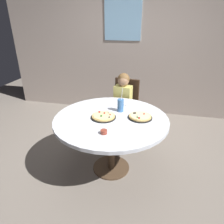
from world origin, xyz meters
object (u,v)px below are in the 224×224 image
Objects in this scene: dining_table at (111,124)px; pizza_cheese at (103,116)px; pizza_veggie at (140,117)px; diner_child at (121,112)px; chair_wooden at (125,105)px; plate_small at (130,104)px; sauce_bowl at (104,132)px; soda_cup at (121,105)px.

pizza_cheese reaches higher than dining_table.
pizza_veggie is 0.43m from pizza_cheese.
chair_wooden is at bearing 81.46° from diner_child.
diner_child is 0.42m from plate_small.
chair_wooden is at bearing 110.47° from pizza_veggie.
pizza_cheese is (-0.10, -0.95, 0.24)m from chair_wooden.
sauce_bowl reaches higher than plate_small.
sauce_bowl is at bearing -74.46° from pizza_cheese.
dining_table is at bearing -168.31° from pizza_veggie.
sauce_bowl is at bearing -96.31° from soda_cup.
sauce_bowl reaches higher than dining_table.
diner_child reaches higher than plate_small.
plate_small is at bearing 73.16° from soda_cup.
pizza_cheese reaches higher than sauce_bowl.
chair_wooden is at bearing 94.74° from soda_cup.
soda_cup reaches higher than dining_table.
dining_table is at bearing -89.06° from diner_child.
dining_table is 7.51× the size of plate_small.
diner_child reaches higher than soda_cup.
diner_child is 3.79× the size of pizza_veggie.
pizza_cheese is at bearing -166.65° from dining_table.
pizza_cheese is 1.65× the size of plate_small.
soda_cup is (0.09, -0.54, 0.35)m from diner_child.
dining_table is 0.39m from sauce_bowl.
dining_table is 1.42× the size of chair_wooden.
pizza_veggie is at bearing 53.75° from sauce_bowl.
plate_small is (0.08, 0.26, -0.08)m from soda_cup.
pizza_cheese is 0.96× the size of soda_cup.
sauce_bowl is at bearing -88.33° from dining_table.
dining_table is at bearing -108.27° from plate_small.
soda_cup is 0.58m from sauce_bowl.
pizza_cheese is at bearing 105.54° from sauce_bowl.
dining_table is 0.94m from chair_wooden.
sauce_bowl is (-0.06, -0.58, -0.06)m from soda_cup.
pizza_veggie is at bearing -65.44° from plate_small.
plate_small is at bearing 80.33° from sauce_bowl.
pizza_cheese is 0.28m from soda_cup.
chair_wooden is 0.19m from diner_child.
sauce_bowl is at bearing -90.17° from chair_wooden.
dining_table is 4.74× the size of pizza_veggie.
pizza_veggie is 0.93× the size of soda_cup.
chair_wooden reaches higher than plate_small.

